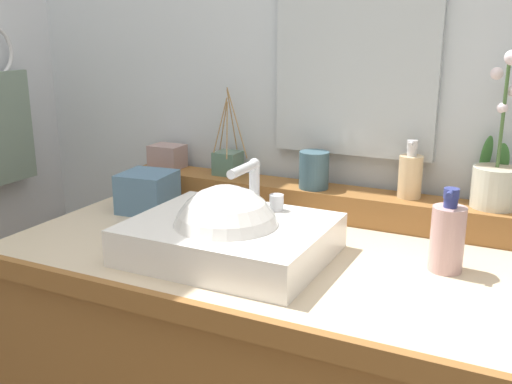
{
  "coord_description": "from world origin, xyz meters",
  "views": [
    {
      "loc": [
        0.53,
        -1.13,
        1.35
      ],
      "look_at": [
        -0.02,
        -0.03,
        1.0
      ],
      "focal_mm": 41.5,
      "sensor_mm": 36.0,
      "label": 1
    }
  ],
  "objects": [
    {
      "name": "trinket_box",
      "position": [
        -0.46,
        0.27,
        0.98
      ],
      "size": [
        0.09,
        0.08,
        0.07
      ],
      "primitive_type": "cube",
      "rotation": [
        0.0,
        0.0,
        0.01
      ],
      "color": "gray",
      "rests_on": "back_ledge"
    },
    {
      "name": "back_ledge",
      "position": [
        0.0,
        0.26,
        0.91
      ],
      "size": [
        1.08,
        0.11,
        0.07
      ],
      "primitive_type": "cube",
      "color": "brown",
      "rests_on": "vanity_cabinet"
    },
    {
      "name": "reed_diffuser",
      "position": [
        -0.26,
        0.28,
        0.98
      ],
      "size": [
        0.11,
        0.09,
        0.24
      ],
      "color": "#537562",
      "rests_on": "back_ledge"
    },
    {
      "name": "tumbler_cup",
      "position": [
        0.01,
        0.25,
        0.99
      ],
      "size": [
        0.08,
        0.08,
        0.1
      ],
      "primitive_type": "cylinder",
      "color": "#385662",
      "rests_on": "back_ledge"
    },
    {
      "name": "potted_plant",
      "position": [
        0.44,
        0.28,
        1.02
      ],
      "size": [
        0.1,
        0.11,
        0.35
      ],
      "color": "beige",
      "rests_on": "back_ledge"
    },
    {
      "name": "tissue_box",
      "position": [
        -0.4,
        0.09,
        0.93
      ],
      "size": [
        0.14,
        0.14,
        0.1
      ],
      "primitive_type": "cube",
      "rotation": [
        0.0,
        0.0,
        0.11
      ],
      "color": "slate",
      "rests_on": "vanity_cabinet"
    },
    {
      "name": "wall_back",
      "position": [
        0.0,
        0.43,
        1.3
      ],
      "size": [
        2.68,
        0.2,
        2.59
      ],
      "primitive_type": "cube",
      "color": "silver",
      "rests_on": "ground"
    },
    {
      "name": "mirror",
      "position": [
        0.08,
        0.32,
        1.26
      ],
      "size": [
        0.42,
        0.02,
        0.46
      ],
      "primitive_type": "cube",
      "color": "silver"
    },
    {
      "name": "sink_basin",
      "position": [
        -0.05,
        -0.1,
        0.92
      ],
      "size": [
        0.41,
        0.33,
        0.26
      ],
      "color": "white",
      "rests_on": "vanity_cabinet"
    },
    {
      "name": "soap_dispenser",
      "position": [
        0.25,
        0.27,
        1.0
      ],
      "size": [
        0.06,
        0.06,
        0.14
      ],
      "color": "#DCBA89",
      "rests_on": "back_ledge"
    },
    {
      "name": "hand_towel",
      "position": [
        -0.89,
        0.08,
        1.06
      ],
      "size": [
        0.02,
        0.2,
        0.33
      ],
      "primitive_type": "cube",
      "color": "gray"
    },
    {
      "name": "lotion_bottle",
      "position": [
        0.38,
        0.03,
        0.94
      ],
      "size": [
        0.07,
        0.07,
        0.17
      ],
      "color": "#C99D99",
      "rests_on": "vanity_cabinet"
    }
  ]
}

